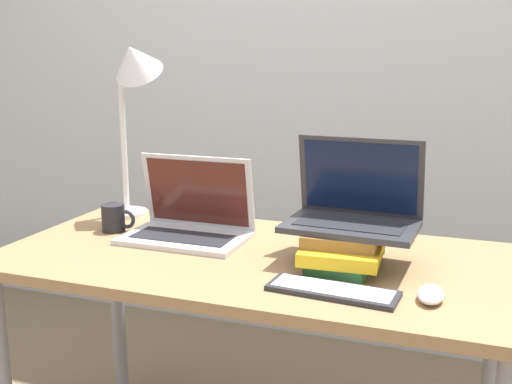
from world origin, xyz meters
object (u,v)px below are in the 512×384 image
book_stack (344,248)px  mug (114,218)px  laptop_left (189,222)px  desk_lamp (133,81)px  mouse (431,294)px  wireless_keyboard (333,291)px  laptop_on_books (354,209)px

book_stack → mug: (-0.75, 0.07, -0.00)m
laptop_left → desk_lamp: 0.51m
mouse → book_stack: bearing=143.8°
laptop_left → desk_lamp: desk_lamp is taller
laptop_left → wireless_keyboard: size_ratio=1.18×
mug → book_stack: bearing=-5.1°
mug → mouse: bearing=-13.7°
wireless_keyboard → desk_lamp: desk_lamp is taller
wireless_keyboard → mug: size_ratio=2.73×
book_stack → wireless_keyboard: 0.21m
desk_lamp → laptop_on_books: bearing=-13.3°
wireless_keyboard → laptop_on_books: bearing=90.7°
laptop_on_books → mug: size_ratio=3.09×
laptop_left → laptop_on_books: 0.52m
laptop_left → laptop_on_books: size_ratio=1.04×
wireless_keyboard → mouse: size_ratio=2.90×
mug → wireless_keyboard: bearing=-19.6°
mug → desk_lamp: bearing=92.8°
laptop_left → laptop_on_books: laptop_on_books is taller
laptop_left → book_stack: (0.50, -0.08, -0.00)m
wireless_keyboard → mouse: bearing=8.6°
mug → desk_lamp: (-0.01, 0.16, 0.42)m
laptop_on_books → mouse: 0.34m
mouse → laptop_on_books: bearing=135.7°
book_stack → laptop_on_books: laptop_on_books is taller
desk_lamp → wireless_keyboard: bearing=-29.1°
laptop_left → desk_lamp: size_ratio=0.60×
book_stack → wireless_keyboard: bearing=-85.4°
laptop_left → mouse: 0.78m
wireless_keyboard → desk_lamp: 1.00m
wireless_keyboard → mouse: 0.22m
mouse → mug: (-0.99, 0.24, 0.03)m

